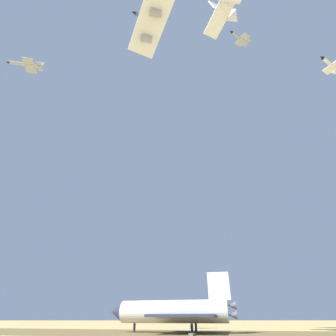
% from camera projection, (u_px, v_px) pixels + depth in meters
% --- Properties ---
extents(ground_plane, '(1200.00, 1200.00, 0.00)m').
position_uv_depth(ground_plane, '(168.00, 333.00, 74.30)').
color(ground_plane, tan).
extents(runway_strip, '(435.31, 162.38, 0.02)m').
position_uv_depth(runway_strip, '(173.00, 333.00, 72.61)').
color(runway_strip, brown).
rests_on(runway_strip, ground).
extents(space_shuttle, '(38.46, 28.00, 15.80)m').
position_uv_depth(space_shuttle, '(172.00, 312.00, 75.45)').
color(space_shuttle, white).
rests_on(space_shuttle, ground).
extents(chase_jet_lead, '(15.31, 8.60, 4.00)m').
position_uv_depth(chase_jet_lead, '(26.00, 65.00, 110.57)').
color(chase_jet_lead, '#999EA3').
extents(chase_jet_left_wing, '(14.51, 10.37, 4.00)m').
position_uv_depth(chase_jet_left_wing, '(240.00, 38.00, 146.93)').
color(chase_jet_left_wing, '#999EA3').
extents(chase_jet_trailing, '(14.92, 9.48, 4.00)m').
position_uv_depth(chase_jet_trailing, '(149.00, 20.00, 115.47)').
color(chase_jet_trailing, '#38478C').
extents(chase_jet_high_escort, '(14.59, 10.17, 4.00)m').
position_uv_depth(chase_jet_high_escort, '(331.00, 65.00, 114.49)').
color(chase_jet_high_escort, silver).
extents(ground_crew_near_nose, '(0.28, 0.65, 1.73)m').
position_uv_depth(ground_crew_near_nose, '(199.00, 328.00, 85.47)').
color(ground_crew_near_nose, silver).
rests_on(ground_crew_near_nose, ground).
extents(ground_crew_mid_fuselage, '(0.65, 0.28, 1.73)m').
position_uv_depth(ground_crew_mid_fuselage, '(190.00, 328.00, 85.50)').
color(ground_crew_mid_fuselage, silver).
rests_on(ground_crew_mid_fuselage, ground).
extents(ground_crew_near_wingtip, '(0.46, 0.52, 1.73)m').
position_uv_depth(ground_crew_near_wingtip, '(191.00, 328.00, 86.25)').
color(ground_crew_near_wingtip, silver).
rests_on(ground_crew_near_wingtip, ground).
extents(ground_support_crate, '(1.88, 1.89, 0.59)m').
position_uv_depth(ground_support_crate, '(192.00, 335.00, 60.01)').
color(ground_support_crate, '#596B4C').
rests_on(ground_support_crate, ground).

